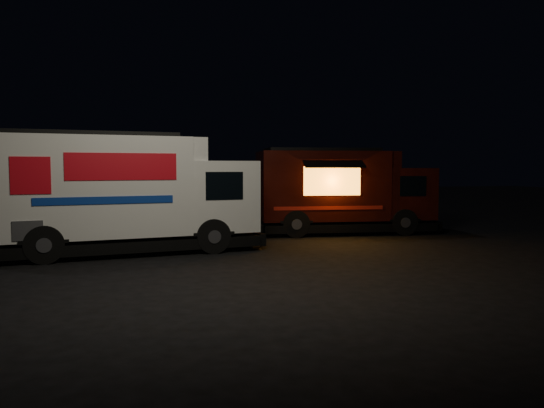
{
  "coord_description": "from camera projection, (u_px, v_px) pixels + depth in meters",
  "views": [
    {
      "loc": [
        -3.23,
        -12.63,
        2.21
      ],
      "look_at": [
        0.67,
        2.0,
        1.15
      ],
      "focal_mm": 35.0,
      "sensor_mm": 36.0,
      "label": 1
    }
  ],
  "objects": [
    {
      "name": "white_truck",
      "position": [
        130.0,
        193.0,
        13.69
      ],
      "size": [
        6.99,
        3.11,
        3.06
      ],
      "primitive_type": null,
      "rotation": [
        0.0,
        0.0,
        0.12
      ],
      "color": "silver",
      "rests_on": "ground"
    },
    {
      "name": "ground",
      "position": [
        267.0,
        256.0,
        13.16
      ],
      "size": [
        80.0,
        80.0,
        0.0
      ],
      "primitive_type": "plane",
      "color": "black",
      "rests_on": "ground"
    },
    {
      "name": "red_truck",
      "position": [
        344.0,
        191.0,
        17.74
      ],
      "size": [
        6.28,
        2.92,
        2.82
      ],
      "primitive_type": null,
      "rotation": [
        0.0,
        0.0,
        -0.12
      ],
      "color": "#330D09",
      "rests_on": "ground"
    }
  ]
}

